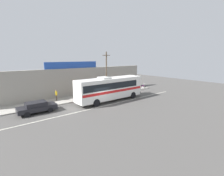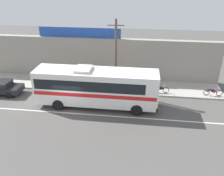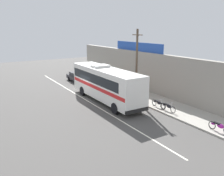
{
  "view_description": "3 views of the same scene",
  "coord_description": "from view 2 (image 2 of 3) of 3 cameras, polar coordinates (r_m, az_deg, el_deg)",
  "views": [
    {
      "loc": [
        -12.14,
        -17.86,
        6.64
      ],
      "look_at": [
        2.49,
        0.55,
        2.03
      ],
      "focal_mm": 25.2,
      "sensor_mm": 36.0,
      "label": 1
    },
    {
      "loc": [
        6.24,
        -18.01,
        11.39
      ],
      "look_at": [
        3.8,
        1.22,
        1.76
      ],
      "focal_mm": 37.56,
      "sensor_mm": 36.0,
      "label": 2
    },
    {
      "loc": [
        23.03,
        -11.01,
        7.59
      ],
      "look_at": [
        4.41,
        0.41,
        1.96
      ],
      "focal_mm": 37.08,
      "sensor_mm": 36.0,
      "label": 3
    }
  ],
  "objects": [
    {
      "name": "motorcycle_black",
      "position": [
        24.67,
        11.57,
        -0.18
      ],
      "size": [
        1.82,
        0.56,
        0.94
      ],
      "color": "black",
      "rests_on": "sidewalk_slab"
    },
    {
      "name": "pedestrian_near_shop",
      "position": [
        27.88,
        -15.61,
        3.74
      ],
      "size": [
        0.3,
        0.48,
        1.65
      ],
      "color": "brown",
      "rests_on": "sidewalk_slab"
    },
    {
      "name": "parked_car",
      "position": [
        26.77,
        -25.54,
        0.24
      ],
      "size": [
        4.38,
        1.91,
        1.37
      ],
      "color": "black",
      "rests_on": "ground_plane"
    },
    {
      "name": "utility_pole",
      "position": [
        23.15,
        0.92,
        7.77
      ],
      "size": [
        1.6,
        0.22,
        7.43
      ],
      "color": "brown",
      "rests_on": "sidewalk_slab"
    },
    {
      "name": "ground_plane",
      "position": [
        22.2,
        -10.21,
        -4.91
      ],
      "size": [
        70.0,
        70.0,
        0.0
      ],
      "primitive_type": "plane",
      "color": "#4F4C49"
    },
    {
      "name": "motorcycle_green",
      "position": [
        24.53,
        8.67,
        -0.09
      ],
      "size": [
        1.82,
        0.56,
        0.94
      ],
      "color": "black",
      "rests_on": "sidewalk_slab"
    },
    {
      "name": "pedestrian_far_left",
      "position": [
        25.68,
        -9.17,
        2.35
      ],
      "size": [
        0.3,
        0.48,
        1.59
      ],
      "color": "brown",
      "rests_on": "sidewalk_slab"
    },
    {
      "name": "pedestrian_far_right",
      "position": [
        26.28,
        -3.09,
        3.23
      ],
      "size": [
        0.3,
        0.48,
        1.58
      ],
      "color": "navy",
      "rests_on": "sidewalk_slab"
    },
    {
      "name": "storefront_facade",
      "position": [
        27.62,
        -6.27,
        7.27
      ],
      "size": [
        30.0,
        0.7,
        4.8
      ],
      "primitive_type": "cube",
      "color": "gray",
      "rests_on": "ground_plane"
    },
    {
      "name": "intercity_bus",
      "position": [
        21.4,
        -4.08,
        0.51
      ],
      "size": [
        11.14,
        2.64,
        3.78
      ],
      "color": "white",
      "rests_on": "ground_plane"
    },
    {
      "name": "motorcycle_orange",
      "position": [
        25.67,
        23.34,
        -0.84
      ],
      "size": [
        1.87,
        0.56,
        0.94
      ],
      "color": "black",
      "rests_on": "sidewalk_slab"
    },
    {
      "name": "storefront_billboard",
      "position": [
        26.96,
        -7.96,
        13.23
      ],
      "size": [
        9.27,
        0.12,
        1.1
      ],
      "primitive_type": "cube",
      "color": "#234CAD",
      "rests_on": "storefront_facade"
    },
    {
      "name": "sidewalk_slab",
      "position": [
        26.56,
        -7.06,
        0.99
      ],
      "size": [
        30.0,
        3.6,
        0.14
      ],
      "primitive_type": "cube",
      "color": "#A8A399",
      "rests_on": "ground_plane"
    },
    {
      "name": "road_center_stripe",
      "position": [
        21.56,
        -10.81,
        -5.99
      ],
      "size": [
        30.0,
        0.14,
        0.01
      ],
      "primitive_type": "cube",
      "color": "silver",
      "rests_on": "ground_plane"
    }
  ]
}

